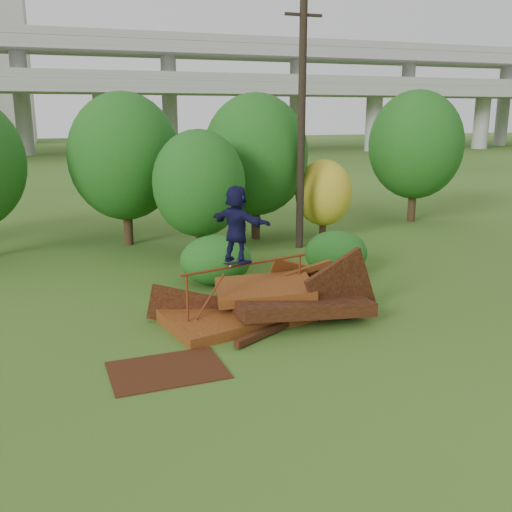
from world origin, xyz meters
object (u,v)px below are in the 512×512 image
object	(u,v)px
scrap_pile	(269,304)
utility_pole	(302,124)
flat_plate	(167,370)
skater	(237,224)

from	to	relation	value
scrap_pile	utility_pole	distance (m)	9.05
scrap_pile	flat_plate	bearing A→B (deg)	-143.90
skater	flat_plate	xyz separation A→B (m)	(-2.14, -2.18, -2.43)
scrap_pile	skater	size ratio (longest dim) A/B	3.16
skater	flat_plate	size ratio (longest dim) A/B	0.82
flat_plate	skater	bearing A→B (deg)	45.66
scrap_pile	skater	xyz separation A→B (m)	(-0.80, 0.04, 2.06)
flat_plate	scrap_pile	bearing A→B (deg)	36.10
scrap_pile	flat_plate	size ratio (longest dim) A/B	2.59
flat_plate	utility_pole	size ratio (longest dim) A/B	0.25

